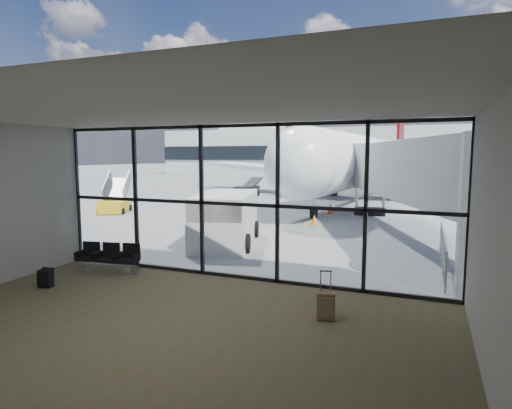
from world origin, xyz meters
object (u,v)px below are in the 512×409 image
Objects in this scene: backpack at (45,278)px; suitcase at (326,306)px; seating_row at (109,256)px; service_van at (225,219)px; mobile_stairs at (115,204)px; airliner at (371,161)px; belt_loader at (247,191)px.

suitcase is at bearing -4.51° from backpack.
backpack is (-0.47, -2.00, -0.23)m from seating_row.
seating_row is 5.25m from service_van.
backpack is 0.16× the size of mobile_stairs.
airliner is (4.87, 30.44, 2.86)m from backpack.
airliner is 11.19m from belt_loader.
airliner is 11.06× the size of belt_loader.
suitcase is at bearing -22.62° from seating_row.
airliner reaches higher than backpack.
suitcase is at bearing -80.13° from airliner.
suitcase is 20.69m from mobile_stairs.
service_van is at bearing 114.21° from suitcase.
suitcase is (7.63, 0.57, 0.07)m from backpack.
service_van is (-5.56, 6.40, 0.74)m from suitcase.
mobile_stairs reaches higher than service_van.
seating_row is 0.56× the size of belt_loader.
backpack is at bearing -94.50° from airliner.
belt_loader is (-5.02, 25.87, 0.29)m from backpack.
service_van is 1.56× the size of mobile_stairs.
seating_row is at bearing -75.00° from mobile_stairs.
suitcase is 0.03× the size of airliner.
suitcase is 0.21× the size of service_van.
mobile_stairs is at bearing 114.68° from backpack.
service_van is (-2.80, -23.47, -2.05)m from airliner.
belt_loader reaches higher than suitcase.
backpack is 0.15× the size of belt_loader.
service_van is at bearing -54.40° from mobile_stairs.
airliner is 12.04× the size of mobile_stairs.
mobile_stairs reaches higher than belt_loader.
belt_loader is at bearing -150.60° from airliner.
belt_loader is (-12.65, 25.30, 0.22)m from suitcase.
backpack is 15.85m from mobile_stairs.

